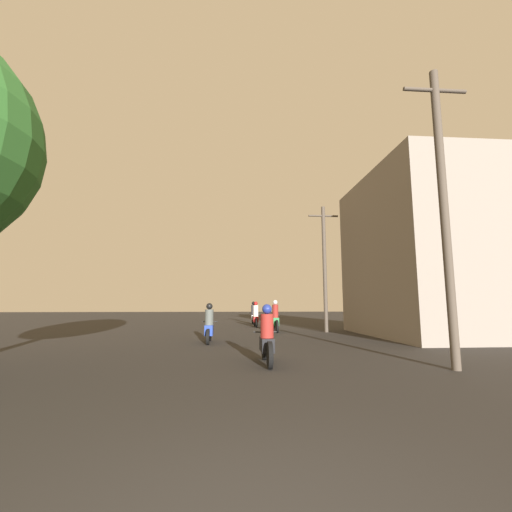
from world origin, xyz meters
TOP-DOWN VIEW (x-y plane):
  - motorcycle_black at (0.74, 6.62)m, footprint 0.60×1.89m
  - motorcycle_blue at (-0.95, 11.34)m, footprint 0.60×1.86m
  - motorcycle_green at (2.21, 16.19)m, footprint 0.60×2.10m
  - motorcycle_red at (1.47, 20.08)m, footprint 0.60×1.84m
  - motorcycle_silver at (1.52, 22.87)m, footprint 0.60×2.09m
  - building_right_near at (8.59, 13.19)m, footprint 4.79×7.86m
  - utility_pole_near at (4.84, 5.53)m, footprint 1.60×0.20m
  - utility_pole_far at (4.80, 15.68)m, footprint 1.60×0.20m

SIDE VIEW (x-z plane):
  - motorcycle_black at x=0.74m, z-range -0.14..1.31m
  - motorcycle_blue at x=-0.95m, z-range -0.15..1.34m
  - motorcycle_red at x=1.47m, z-range -0.16..1.43m
  - motorcycle_silver at x=1.52m, z-range -0.16..1.44m
  - motorcycle_green at x=2.21m, z-range -0.17..1.47m
  - utility_pole_far at x=4.80m, z-range 0.16..6.81m
  - building_right_near at x=8.59m, z-range 0.00..7.49m
  - utility_pole_near at x=4.84m, z-range 0.16..7.37m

